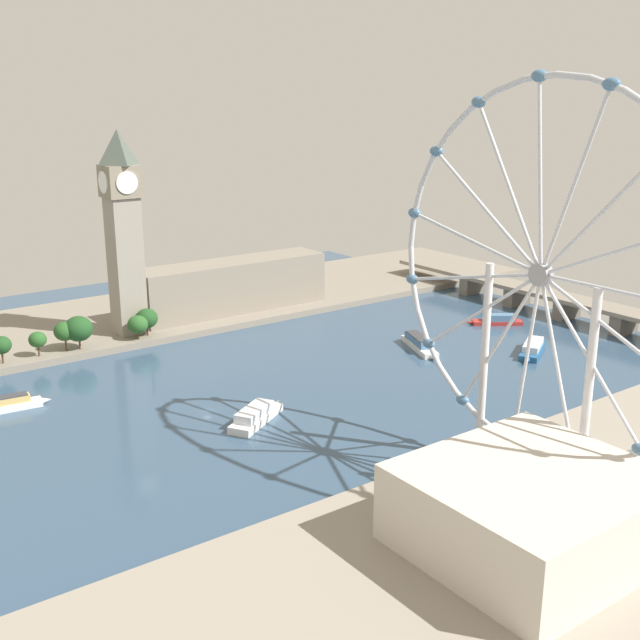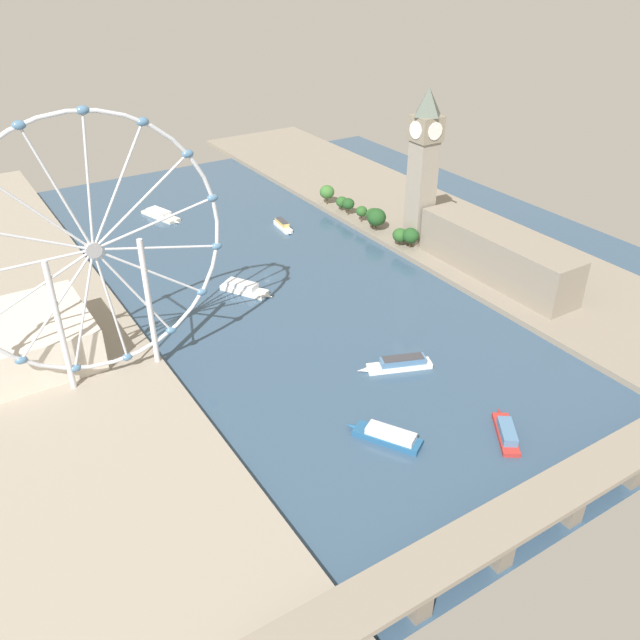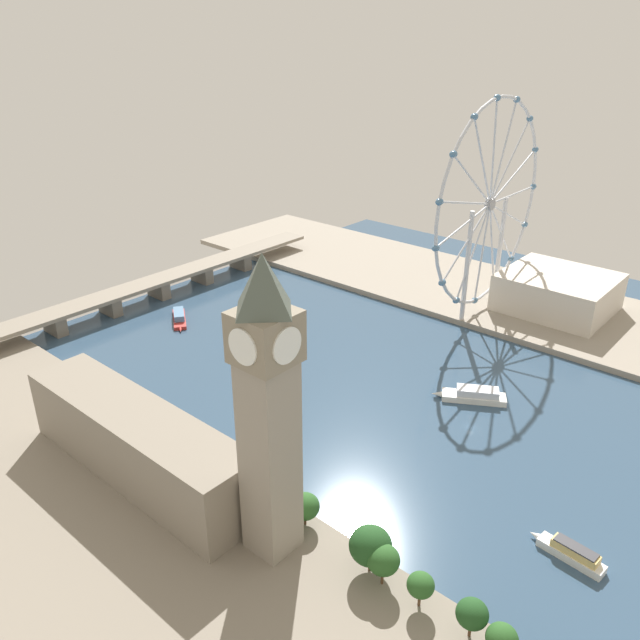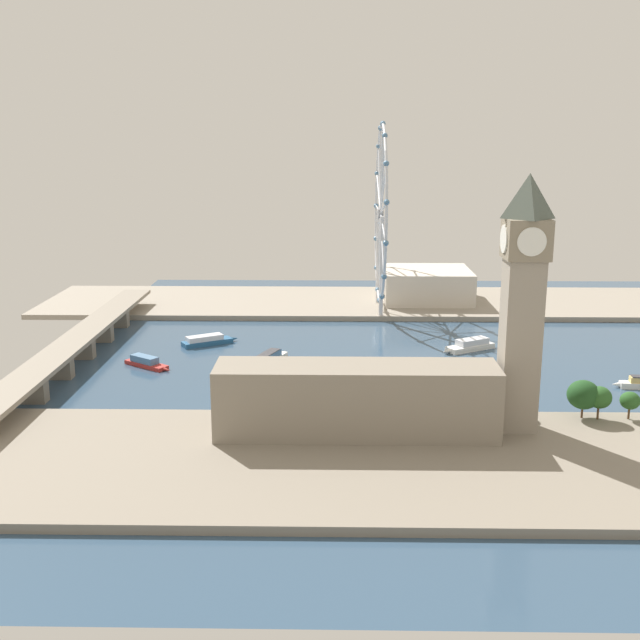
% 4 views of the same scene
% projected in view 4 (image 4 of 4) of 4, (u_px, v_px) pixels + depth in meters
% --- Properties ---
extents(ground_plane, '(417.96, 417.96, 0.00)m').
position_uv_depth(ground_plane, '(495.00, 360.00, 370.27)').
color(ground_plane, '#334C66').
extents(riverbank_left, '(90.00, 520.00, 3.00)m').
position_uv_depth(riverbank_left, '(573.00, 465.00, 249.36)').
color(riverbank_left, gray).
rests_on(riverbank_left, ground_plane).
extents(riverbank_right, '(90.00, 520.00, 3.00)m').
position_uv_depth(riverbank_right, '(456.00, 303.00, 490.49)').
color(riverbank_right, gray).
rests_on(riverbank_right, ground_plane).
extents(clock_tower, '(15.67, 15.67, 89.84)m').
position_uv_depth(clock_tower, '(523.00, 300.00, 265.89)').
color(clock_tower, gray).
rests_on(clock_tower, riverbank_left).
extents(parliament_block, '(22.00, 98.02, 24.86)m').
position_uv_depth(parliament_block, '(356.00, 400.00, 268.80)').
color(parliament_block, gray).
rests_on(parliament_block, riverbank_left).
extents(tree_row_embankment, '(12.63, 96.66, 14.38)m').
position_uv_depth(tree_row_embankment, '(606.00, 398.00, 284.32)').
color(tree_row_embankment, '#513823').
rests_on(tree_row_embankment, riverbank_left).
extents(ferris_wheel, '(106.25, 3.20, 110.04)m').
position_uv_depth(ferris_wheel, '(381.00, 215.00, 453.79)').
color(ferris_wheel, silver).
rests_on(ferris_wheel, riverbank_right).
extents(riverside_hall, '(50.05, 54.52, 19.59)m').
position_uv_depth(riverside_hall, '(426.00, 285.00, 490.29)').
color(riverside_hall, beige).
rests_on(riverside_hall, riverbank_right).
extents(river_bridge, '(229.96, 16.38, 11.11)m').
position_uv_depth(river_bridge, '(78.00, 342.00, 372.00)').
color(river_bridge, gray).
rests_on(river_bridge, ground_plane).
extents(tour_boat_1, '(19.27, 24.96, 4.92)m').
position_uv_depth(tour_boat_1, '(146.00, 362.00, 360.12)').
color(tour_boat_1, '#B22D28').
rests_on(tour_boat_1, ground_plane).
extents(tour_boat_2, '(20.06, 28.79, 5.65)m').
position_uv_depth(tour_boat_2, '(470.00, 345.00, 387.90)').
color(tour_boat_2, white).
rests_on(tour_boat_2, ground_plane).
extents(tour_boat_3, '(19.69, 28.49, 5.03)m').
position_uv_depth(tour_boat_3, '(207.00, 341.00, 397.77)').
color(tour_boat_3, '#235684').
rests_on(tour_boat_3, ground_plane).
extents(tour_boat_4, '(32.59, 16.32, 5.58)m').
position_uv_depth(tour_boat_4, '(269.00, 359.00, 364.85)').
color(tour_boat_4, white).
rests_on(tour_boat_4, ground_plane).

